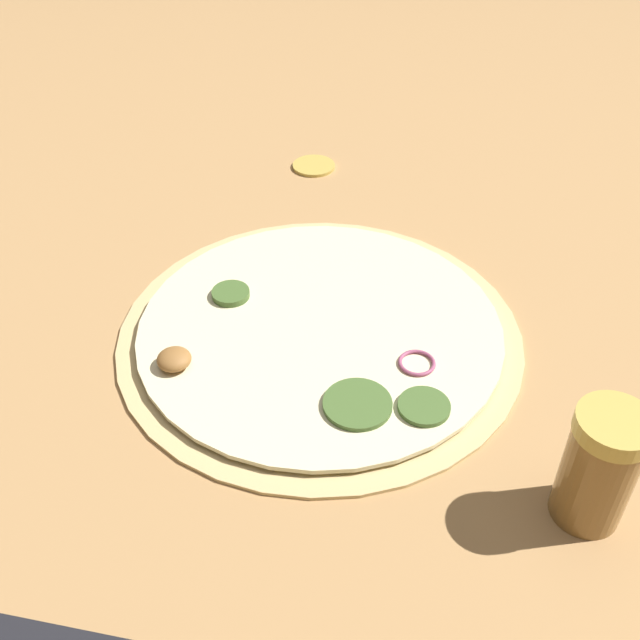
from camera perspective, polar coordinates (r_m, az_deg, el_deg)
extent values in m
plane|color=tan|center=(0.63, 0.00, -1.15)|extent=(3.00, 3.00, 0.00)
cylinder|color=#D6B77A|center=(0.62, 0.00, -0.93)|extent=(0.34, 0.34, 0.01)
cylinder|color=beige|center=(0.62, 0.00, -0.56)|extent=(0.30, 0.30, 0.00)
torus|color=#A34C70|center=(0.59, 7.39, -3.26)|extent=(0.03, 0.03, 0.00)
cylinder|color=#47662D|center=(0.65, -6.82, 2.01)|extent=(0.03, 0.03, 0.01)
ellipsoid|color=#996633|center=(0.59, -11.05, -2.95)|extent=(0.03, 0.03, 0.01)
cylinder|color=#47662D|center=(0.55, 2.88, -6.42)|extent=(0.05, 0.05, 0.00)
cylinder|color=#47662D|center=(0.56, 7.93, -6.54)|extent=(0.04, 0.04, 0.00)
cylinder|color=olive|center=(0.51, 20.35, -10.93)|extent=(0.05, 0.05, 0.08)
cylinder|color=gold|center=(0.48, 21.56, -7.52)|extent=(0.05, 0.05, 0.01)
cylinder|color=gold|center=(0.86, -0.48, 11.76)|extent=(0.05, 0.05, 0.01)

